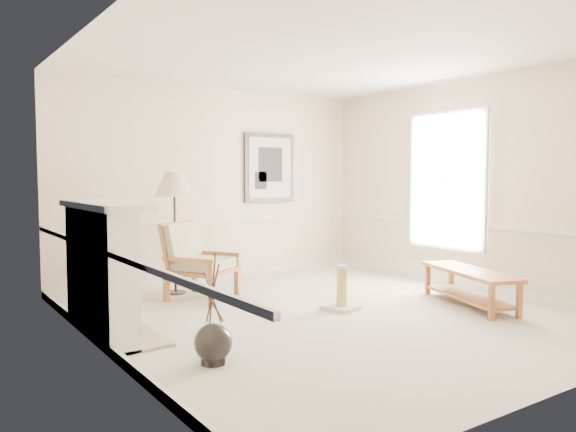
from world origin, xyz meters
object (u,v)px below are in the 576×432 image
object	(u,v)px
armchair	(195,257)
bench	(469,282)
floor_lamp	(174,188)
floor_vase	(213,344)
scratching_post	(342,296)

from	to	relation	value
armchair	bench	size ratio (longest dim) A/B	0.66
floor_lamp	floor_vase	bearing A→B (deg)	-107.17
armchair	floor_lamp	xyz separation A→B (m)	(-0.10, 0.40, 0.89)
floor_lamp	scratching_post	world-z (taller)	floor_lamp
bench	scratching_post	bearing A→B (deg)	153.21
floor_vase	floor_lamp	bearing A→B (deg)	72.83
scratching_post	floor_vase	bearing A→B (deg)	-157.40
armchair	scratching_post	xyz separation A→B (m)	(1.15, -1.55, -0.36)
scratching_post	bench	bearing A→B (deg)	-26.79
armchair	floor_lamp	bearing A→B (deg)	72.03
floor_lamp	scratching_post	xyz separation A→B (m)	(1.25, -1.94, -1.25)
armchair	bench	world-z (taller)	armchair
floor_lamp	bench	xyz separation A→B (m)	(2.66, -2.66, -1.12)
armchair	scratching_post	distance (m)	1.96
armchair	floor_lamp	size ratio (longest dim) A/B	0.65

